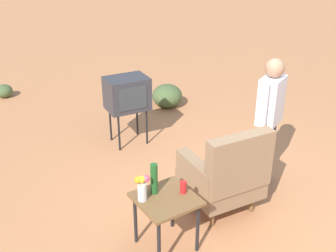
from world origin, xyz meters
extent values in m
plane|color=#C17A4C|center=(0.00, 0.00, 0.00)|extent=(60.00, 60.00, 0.00)
cylinder|color=brown|center=(-0.10, -0.36, 0.11)|extent=(0.05, 0.05, 0.22)
cylinder|color=brown|center=(0.43, -0.42, 0.11)|extent=(0.05, 0.05, 0.22)
cylinder|color=brown|center=(-0.05, 0.16, 0.11)|extent=(0.05, 0.05, 0.22)
cylinder|color=brown|center=(0.48, 0.11, 0.11)|extent=(0.05, 0.05, 0.22)
cube|color=#8C6B4C|center=(0.19, -0.13, 0.32)|extent=(0.83, 0.83, 0.20)
cube|color=#8C6B4C|center=(0.22, 0.19, 0.74)|extent=(0.77, 0.23, 0.64)
cube|color=#8C6B4C|center=(-0.13, -0.09, 0.55)|extent=(0.21, 0.69, 0.26)
cube|color=#8C6B4C|center=(0.51, -0.16, 0.55)|extent=(0.21, 0.69, 0.26)
cylinder|color=black|center=(0.85, -0.11, 0.28)|extent=(0.04, 0.04, 0.56)
cylinder|color=black|center=(1.30, -0.11, 0.28)|extent=(0.04, 0.04, 0.56)
cylinder|color=black|center=(0.85, 0.33, 0.28)|extent=(0.04, 0.04, 0.56)
cylinder|color=black|center=(1.30, 0.33, 0.28)|extent=(0.04, 0.04, 0.56)
cube|color=brown|center=(1.07, 0.11, 0.58)|extent=(0.56, 0.56, 0.03)
cylinder|color=black|center=(0.54, -1.96, 0.28)|extent=(0.03, 0.03, 0.55)
cylinder|color=black|center=(0.11, -1.92, 0.28)|extent=(0.03, 0.03, 0.55)
cylinder|color=black|center=(0.51, -2.32, 0.28)|extent=(0.03, 0.03, 0.55)
cylinder|color=black|center=(0.07, -2.27, 0.28)|extent=(0.03, 0.03, 0.55)
cube|color=#333338|center=(0.31, -2.12, 0.79)|extent=(0.64, 0.50, 0.48)
cube|color=#383D3F|center=(0.33, -1.89, 0.79)|extent=(0.42, 0.05, 0.34)
cylinder|color=#2D3347|center=(-0.66, -0.23, 0.43)|extent=(0.14, 0.14, 0.86)
cylinder|color=#2D3347|center=(-0.48, -0.14, 0.43)|extent=(0.14, 0.14, 0.86)
cube|color=silver|center=(-0.57, -0.18, 1.14)|extent=(0.42, 0.35, 0.56)
cylinder|color=silver|center=(-0.79, -0.28, 1.17)|extent=(0.09, 0.09, 0.50)
cylinder|color=silver|center=(-0.35, -0.09, 1.17)|extent=(0.09, 0.09, 0.50)
sphere|color=#A37556|center=(-0.57, -0.18, 1.53)|extent=(0.22, 0.22, 0.22)
cylinder|color=red|center=(0.88, 0.13, 0.66)|extent=(0.07, 0.07, 0.12)
cylinder|color=#1E5623|center=(1.12, -0.02, 0.75)|extent=(0.07, 0.07, 0.32)
cylinder|color=silver|center=(1.28, 0.01, 0.68)|extent=(0.09, 0.09, 0.18)
sphere|color=yellow|center=(1.28, 0.01, 0.82)|extent=(0.07, 0.07, 0.07)
sphere|color=#E04C66|center=(1.24, 0.02, 0.82)|extent=(0.07, 0.07, 0.07)
sphere|color=orange|center=(1.32, 0.00, 0.82)|extent=(0.07, 0.07, 0.07)
ellipsoid|color=#475B33|center=(-0.94, -2.96, 0.21)|extent=(0.54, 0.54, 0.42)
ellipsoid|color=#475B33|center=(1.44, -5.08, 0.13)|extent=(0.33, 0.33, 0.25)
camera|label=1|loc=(2.83, 2.83, 2.91)|focal=43.64mm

